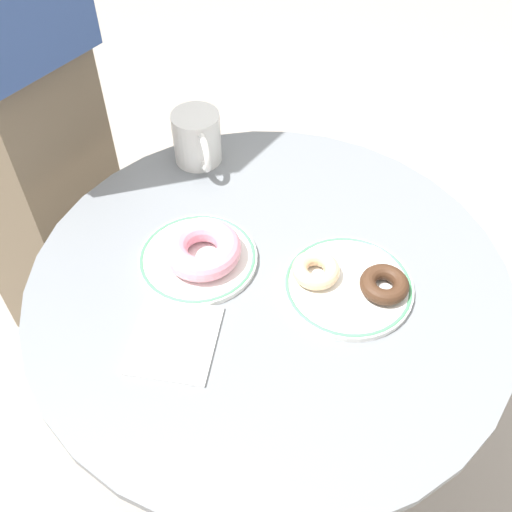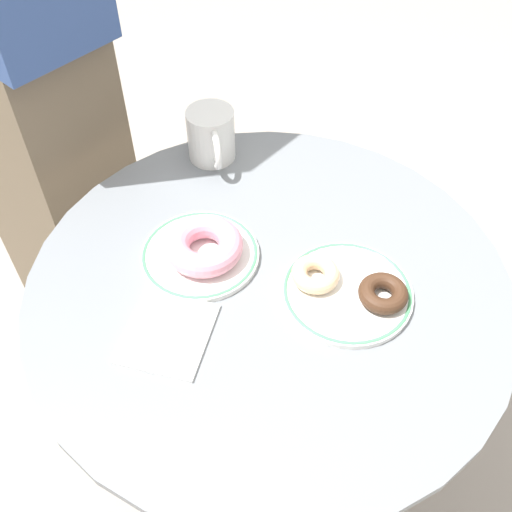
{
  "view_description": "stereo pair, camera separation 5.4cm",
  "coord_description": "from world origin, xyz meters",
  "px_view_note": "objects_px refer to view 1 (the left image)",
  "views": [
    {
      "loc": [
        0.17,
        -0.58,
        1.45
      ],
      "look_at": [
        -0.02,
        0.0,
        0.75
      ],
      "focal_mm": 41.32,
      "sensor_mm": 36.0,
      "label": 1
    },
    {
      "loc": [
        0.22,
        -0.56,
        1.45
      ],
      "look_at": [
        -0.02,
        0.0,
        0.75
      ],
      "focal_mm": 41.32,
      "sensor_mm": 36.0,
      "label": 2
    }
  ],
  "objects_px": {
    "donut_pink_frosted": "(201,251)",
    "cafe_table": "(267,355)",
    "plate_right": "(348,285)",
    "coffee_mug": "(197,139)",
    "donut_glazed": "(316,270)",
    "paper_napkin": "(174,340)",
    "plate_left": "(199,257)",
    "donut_chocolate": "(384,284)"
  },
  "relations": [
    {
      "from": "donut_pink_frosted",
      "to": "cafe_table",
      "type": "bearing_deg",
      "value": 1.94
    },
    {
      "from": "plate_right",
      "to": "coffee_mug",
      "type": "distance_m",
      "value": 0.41
    },
    {
      "from": "donut_glazed",
      "to": "paper_napkin",
      "type": "xyz_separation_m",
      "value": [
        -0.17,
        -0.18,
        -0.02
      ]
    },
    {
      "from": "paper_napkin",
      "to": "plate_left",
      "type": "bearing_deg",
      "value": 99.3
    },
    {
      "from": "donut_pink_frosted",
      "to": "donut_chocolate",
      "type": "xyz_separation_m",
      "value": [
        0.29,
        0.03,
        -0.01
      ]
    },
    {
      "from": "donut_pink_frosted",
      "to": "coffee_mug",
      "type": "xyz_separation_m",
      "value": [
        -0.11,
        0.25,
        0.02
      ]
    },
    {
      "from": "donut_chocolate",
      "to": "coffee_mug",
      "type": "relative_size",
      "value": 0.63
    },
    {
      "from": "coffee_mug",
      "to": "cafe_table",
      "type": "bearing_deg",
      "value": -47.77
    },
    {
      "from": "cafe_table",
      "to": "paper_napkin",
      "type": "xyz_separation_m",
      "value": [
        -0.1,
        -0.16,
        0.24
      ]
    },
    {
      "from": "cafe_table",
      "to": "paper_napkin",
      "type": "distance_m",
      "value": 0.3
    },
    {
      "from": "cafe_table",
      "to": "donut_pink_frosted",
      "type": "distance_m",
      "value": 0.29
    },
    {
      "from": "donut_pink_frosted",
      "to": "donut_glazed",
      "type": "distance_m",
      "value": 0.19
    },
    {
      "from": "plate_right",
      "to": "donut_glazed",
      "type": "height_order",
      "value": "donut_glazed"
    },
    {
      "from": "cafe_table",
      "to": "coffee_mug",
      "type": "bearing_deg",
      "value": 132.23
    },
    {
      "from": "plate_left",
      "to": "donut_pink_frosted",
      "type": "bearing_deg",
      "value": -37.78
    },
    {
      "from": "plate_left",
      "to": "paper_napkin",
      "type": "distance_m",
      "value": 0.16
    },
    {
      "from": "paper_napkin",
      "to": "coffee_mug",
      "type": "height_order",
      "value": "coffee_mug"
    },
    {
      "from": "donut_pink_frosted",
      "to": "donut_chocolate",
      "type": "distance_m",
      "value": 0.29
    },
    {
      "from": "cafe_table",
      "to": "donut_glazed",
      "type": "bearing_deg",
      "value": 17.22
    },
    {
      "from": "donut_pink_frosted",
      "to": "donut_chocolate",
      "type": "height_order",
      "value": "donut_pink_frosted"
    },
    {
      "from": "paper_napkin",
      "to": "coffee_mug",
      "type": "xyz_separation_m",
      "value": [
        -0.12,
        0.4,
        0.05
      ]
    },
    {
      "from": "plate_left",
      "to": "paper_napkin",
      "type": "relative_size",
      "value": 1.43
    },
    {
      "from": "plate_right",
      "to": "paper_napkin",
      "type": "relative_size",
      "value": 1.5
    },
    {
      "from": "donut_chocolate",
      "to": "coffee_mug",
      "type": "height_order",
      "value": "coffee_mug"
    },
    {
      "from": "cafe_table",
      "to": "paper_napkin",
      "type": "relative_size",
      "value": 5.69
    },
    {
      "from": "donut_pink_frosted",
      "to": "coffee_mug",
      "type": "distance_m",
      "value": 0.27
    },
    {
      "from": "plate_right",
      "to": "paper_napkin",
      "type": "distance_m",
      "value": 0.29
    },
    {
      "from": "donut_chocolate",
      "to": "paper_napkin",
      "type": "height_order",
      "value": "donut_chocolate"
    },
    {
      "from": "paper_napkin",
      "to": "coffee_mug",
      "type": "relative_size",
      "value": 1.13
    },
    {
      "from": "cafe_table",
      "to": "plate_right",
      "type": "xyz_separation_m",
      "value": [
        0.12,
        0.02,
        0.24
      ]
    },
    {
      "from": "donut_pink_frosted",
      "to": "donut_chocolate",
      "type": "relative_size",
      "value": 1.67
    },
    {
      "from": "donut_glazed",
      "to": "coffee_mug",
      "type": "xyz_separation_m",
      "value": [
        -0.29,
        0.22,
        0.03
      ]
    },
    {
      "from": "donut_pink_frosted",
      "to": "plate_right",
      "type": "bearing_deg",
      "value": 6.14
    },
    {
      "from": "cafe_table",
      "to": "plate_left",
      "type": "relative_size",
      "value": 3.98
    },
    {
      "from": "paper_napkin",
      "to": "plate_right",
      "type": "bearing_deg",
      "value": 38.92
    },
    {
      "from": "plate_left",
      "to": "paper_napkin",
      "type": "xyz_separation_m",
      "value": [
        0.03,
        -0.16,
        -0.0
      ]
    },
    {
      "from": "plate_right",
      "to": "donut_pink_frosted",
      "type": "bearing_deg",
      "value": -173.86
    },
    {
      "from": "cafe_table",
      "to": "donut_glazed",
      "type": "height_order",
      "value": "donut_glazed"
    },
    {
      "from": "donut_pink_frosted",
      "to": "paper_napkin",
      "type": "bearing_deg",
      "value": -83.67
    },
    {
      "from": "donut_chocolate",
      "to": "cafe_table",
      "type": "bearing_deg",
      "value": -171.46
    },
    {
      "from": "donut_chocolate",
      "to": "coffee_mug",
      "type": "distance_m",
      "value": 0.45
    },
    {
      "from": "plate_right",
      "to": "donut_pink_frosted",
      "type": "height_order",
      "value": "donut_pink_frosted"
    }
  ]
}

